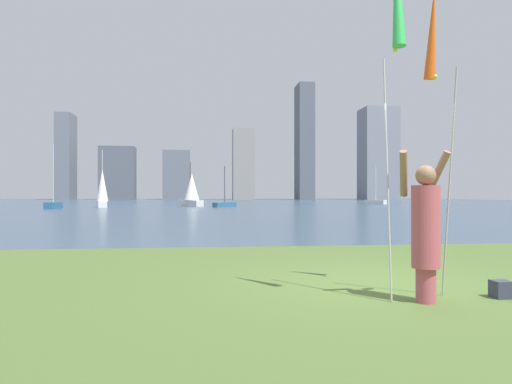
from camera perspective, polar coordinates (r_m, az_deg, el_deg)
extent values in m
cube|color=#384C60|center=(69.40, -4.35, -1.35)|extent=(120.00, 115.01, 0.12)
cube|color=#263316|center=(12.19, 5.64, -6.63)|extent=(120.00, 0.70, 0.02)
cylinder|color=#B24C59|center=(6.27, 19.87, -10.57)|extent=(0.24, 0.24, 0.43)
cylinder|color=#B24C59|center=(6.18, 19.86, -3.96)|extent=(0.34, 0.34, 1.02)
sphere|color=#936B51|center=(6.17, 19.85, 1.91)|extent=(0.25, 0.25, 0.25)
cylinder|color=#936B51|center=(6.21, 17.44, 2.12)|extent=(0.25, 0.39, 0.59)
cylinder|color=#936B51|center=(6.40, 21.07, 2.06)|extent=(0.25, 0.39, 0.59)
cylinder|color=#B2B2B7|center=(6.17, 15.63, 1.70)|extent=(0.02, 0.27, 3.09)
sphere|color=yellow|center=(6.19, 16.51, 16.22)|extent=(0.06, 0.06, 0.06)
cylinder|color=#B2B2B7|center=(6.53, 22.37, 0.91)|extent=(0.02, 0.39, 2.92)
cone|color=#F25919|center=(7.28, 20.56, 17.88)|extent=(0.16, 0.32, 1.34)
sphere|color=yellow|center=(7.03, 20.88, 12.91)|extent=(0.06, 0.06, 0.06)
cube|color=#33384C|center=(6.95, 27.55, -10.39)|extent=(0.22, 0.22, 0.22)
cube|color=#2D6084|center=(47.53, -3.81, -1.54)|extent=(2.53, 2.67, 0.45)
cylinder|color=#47474C|center=(47.52, -3.81, 0.95)|extent=(0.09, 0.09, 3.68)
cube|color=silver|center=(62.55, 14.29, -1.18)|extent=(2.24, 2.76, 0.52)
cylinder|color=silver|center=(62.56, 14.29, 1.06)|extent=(0.08, 0.08, 4.38)
cube|color=silver|center=(49.92, -7.95, -1.35)|extent=(2.79, 3.04, 0.66)
cylinder|color=#47474C|center=(49.93, -7.95, 1.32)|extent=(0.09, 0.09, 4.00)
cone|color=white|center=(49.73, -7.78, 0.65)|extent=(2.23, 2.23, 2.83)
cube|color=white|center=(47.46, -18.12, -1.44)|extent=(1.31, 2.34, 0.61)
cylinder|color=silver|center=(47.48, -18.11, 1.89)|extent=(0.07, 0.07, 4.91)
cone|color=white|center=(47.29, -18.11, 0.79)|extent=(1.34, 1.34, 3.07)
cube|color=#2D6084|center=(45.75, -23.34, -1.50)|extent=(1.10, 2.14, 0.57)
cylinder|color=silver|center=(45.78, -23.34, 2.12)|extent=(0.06, 0.06, 5.21)
cube|color=slate|center=(110.72, -22.03, 3.96)|extent=(3.18, 6.33, 18.65)
cube|color=#565B66|center=(108.18, -16.41, 2.20)|extent=(7.63, 4.04, 11.69)
cube|color=slate|center=(104.71, -9.59, 2.02)|extent=(5.77, 4.38, 10.74)
cube|color=gray|center=(102.21, -1.53, 3.36)|extent=(4.70, 4.00, 15.33)
cube|color=#565B66|center=(104.51, 5.89, 6.01)|extent=(3.38, 6.13, 25.27)
cube|color=gray|center=(111.35, 14.56, 4.46)|extent=(7.67, 7.03, 20.73)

